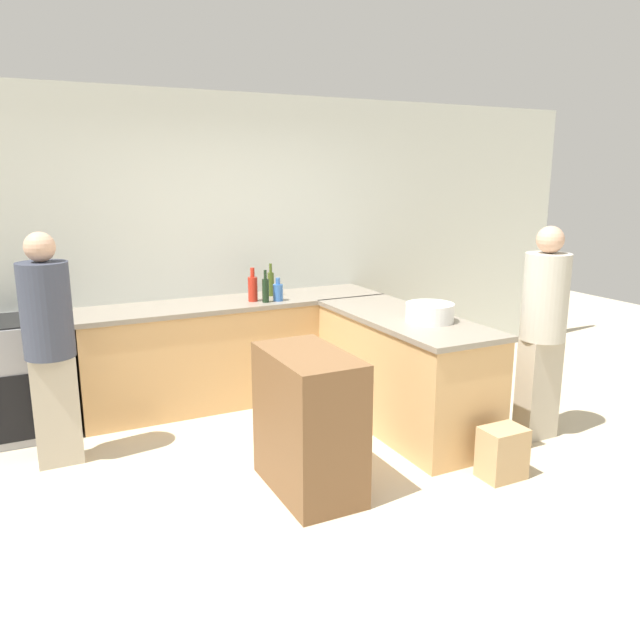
{
  "coord_description": "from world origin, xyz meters",
  "views": [
    {
      "loc": [
        -1.71,
        -3.32,
        2.0
      ],
      "look_at": [
        0.26,
        0.66,
        0.95
      ],
      "focal_mm": 35.0,
      "sensor_mm": 36.0,
      "label": 1
    }
  ],
  "objects_px": {
    "olive_oil_bottle": "(271,283)",
    "person_by_range": "(49,342)",
    "mixing_bowl": "(430,312)",
    "wine_bottle_dark": "(266,290)",
    "person_at_peninsula": "(543,326)",
    "water_bottle_blue": "(278,292)",
    "paper_bag": "(502,453)",
    "island_table": "(309,422)",
    "range_oven": "(23,377)",
    "hot_sauce_bottle": "(253,288)"
  },
  "relations": [
    {
      "from": "person_at_peninsula",
      "to": "water_bottle_blue",
      "type": "bearing_deg",
      "value": 131.16
    },
    {
      "from": "hot_sauce_bottle",
      "to": "person_at_peninsula",
      "type": "distance_m",
      "value": 2.41
    },
    {
      "from": "olive_oil_bottle",
      "to": "person_by_range",
      "type": "distance_m",
      "value": 2.07
    },
    {
      "from": "range_oven",
      "to": "paper_bag",
      "type": "relative_size",
      "value": 2.61
    },
    {
      "from": "paper_bag",
      "to": "water_bottle_blue",
      "type": "bearing_deg",
      "value": 109.98
    },
    {
      "from": "person_by_range",
      "to": "paper_bag",
      "type": "distance_m",
      "value": 3.15
    },
    {
      "from": "person_by_range",
      "to": "person_at_peninsula",
      "type": "bearing_deg",
      "value": -19.02
    },
    {
      "from": "island_table",
      "to": "olive_oil_bottle",
      "type": "xyz_separation_m",
      "value": [
        0.51,
        1.88,
        0.57
      ]
    },
    {
      "from": "water_bottle_blue",
      "to": "wine_bottle_dark",
      "type": "relative_size",
      "value": 0.72
    },
    {
      "from": "island_table",
      "to": "person_by_range",
      "type": "distance_m",
      "value": 1.86
    },
    {
      "from": "wine_bottle_dark",
      "to": "paper_bag",
      "type": "relative_size",
      "value": 0.8
    },
    {
      "from": "water_bottle_blue",
      "to": "paper_bag",
      "type": "height_order",
      "value": "water_bottle_blue"
    },
    {
      "from": "mixing_bowl",
      "to": "wine_bottle_dark",
      "type": "relative_size",
      "value": 1.29
    },
    {
      "from": "water_bottle_blue",
      "to": "range_oven",
      "type": "bearing_deg",
      "value": 175.3
    },
    {
      "from": "mixing_bowl",
      "to": "wine_bottle_dark",
      "type": "xyz_separation_m",
      "value": [
        -0.84,
        1.23,
        0.04
      ]
    },
    {
      "from": "mixing_bowl",
      "to": "wine_bottle_dark",
      "type": "bearing_deg",
      "value": 124.45
    },
    {
      "from": "hot_sauce_bottle",
      "to": "person_by_range",
      "type": "bearing_deg",
      "value": -160.69
    },
    {
      "from": "range_oven",
      "to": "mixing_bowl",
      "type": "relative_size",
      "value": 2.53
    },
    {
      "from": "range_oven",
      "to": "olive_oil_bottle",
      "type": "height_order",
      "value": "olive_oil_bottle"
    },
    {
      "from": "wine_bottle_dark",
      "to": "paper_bag",
      "type": "height_order",
      "value": "wine_bottle_dark"
    },
    {
      "from": "range_oven",
      "to": "paper_bag",
      "type": "distance_m",
      "value": 3.62
    },
    {
      "from": "range_oven",
      "to": "person_at_peninsula",
      "type": "relative_size",
      "value": 0.56
    },
    {
      "from": "olive_oil_bottle",
      "to": "island_table",
      "type": "bearing_deg",
      "value": -105.18
    },
    {
      "from": "island_table",
      "to": "mixing_bowl",
      "type": "height_order",
      "value": "mixing_bowl"
    },
    {
      "from": "water_bottle_blue",
      "to": "person_by_range",
      "type": "bearing_deg",
      "value": -164.9
    },
    {
      "from": "range_oven",
      "to": "wine_bottle_dark",
      "type": "distance_m",
      "value": 2.05
    },
    {
      "from": "water_bottle_blue",
      "to": "hot_sauce_bottle",
      "type": "relative_size",
      "value": 0.69
    },
    {
      "from": "mixing_bowl",
      "to": "olive_oil_bottle",
      "type": "relative_size",
      "value": 1.22
    },
    {
      "from": "range_oven",
      "to": "water_bottle_blue",
      "type": "height_order",
      "value": "water_bottle_blue"
    },
    {
      "from": "olive_oil_bottle",
      "to": "mixing_bowl",
      "type": "bearing_deg",
      "value": -65.03
    },
    {
      "from": "island_table",
      "to": "olive_oil_bottle",
      "type": "distance_m",
      "value": 2.02
    },
    {
      "from": "hot_sauce_bottle",
      "to": "person_at_peninsula",
      "type": "xyz_separation_m",
      "value": [
        1.66,
        -1.75,
        -0.14
      ]
    },
    {
      "from": "mixing_bowl",
      "to": "olive_oil_bottle",
      "type": "height_order",
      "value": "olive_oil_bottle"
    },
    {
      "from": "olive_oil_bottle",
      "to": "paper_bag",
      "type": "xyz_separation_m",
      "value": [
        0.72,
        -2.31,
        -0.85
      ]
    },
    {
      "from": "range_oven",
      "to": "hot_sauce_bottle",
      "type": "distance_m",
      "value": 1.96
    },
    {
      "from": "mixing_bowl",
      "to": "person_by_range",
      "type": "bearing_deg",
      "value": 164.37
    },
    {
      "from": "water_bottle_blue",
      "to": "hot_sauce_bottle",
      "type": "distance_m",
      "value": 0.22
    },
    {
      "from": "range_oven",
      "to": "person_by_range",
      "type": "height_order",
      "value": "person_by_range"
    },
    {
      "from": "hot_sauce_bottle",
      "to": "person_at_peninsula",
      "type": "height_order",
      "value": "person_at_peninsula"
    },
    {
      "from": "hot_sauce_bottle",
      "to": "person_by_range",
      "type": "height_order",
      "value": "person_by_range"
    },
    {
      "from": "island_table",
      "to": "water_bottle_blue",
      "type": "bearing_deg",
      "value": 73.68
    },
    {
      "from": "person_by_range",
      "to": "person_at_peninsula",
      "type": "height_order",
      "value": "same"
    },
    {
      "from": "wine_bottle_dark",
      "to": "range_oven",
      "type": "bearing_deg",
      "value": 174.62
    },
    {
      "from": "range_oven",
      "to": "island_table",
      "type": "relative_size",
      "value": 1.0
    },
    {
      "from": "island_table",
      "to": "wine_bottle_dark",
      "type": "distance_m",
      "value": 1.75
    },
    {
      "from": "hot_sauce_bottle",
      "to": "wine_bottle_dark",
      "type": "height_order",
      "value": "hot_sauce_bottle"
    },
    {
      "from": "island_table",
      "to": "person_at_peninsula",
      "type": "distance_m",
      "value": 1.98
    },
    {
      "from": "island_table",
      "to": "wine_bottle_dark",
      "type": "height_order",
      "value": "wine_bottle_dark"
    },
    {
      "from": "person_at_peninsula",
      "to": "wine_bottle_dark",
      "type": "bearing_deg",
      "value": 133.68
    },
    {
      "from": "range_oven",
      "to": "person_at_peninsula",
      "type": "bearing_deg",
      "value": -27.43
    }
  ]
}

